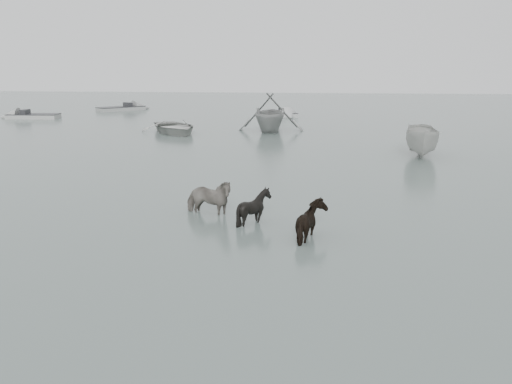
% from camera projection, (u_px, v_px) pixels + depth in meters
% --- Properties ---
extents(ground, '(140.00, 140.00, 0.00)m').
position_uv_depth(ground, '(255.00, 232.00, 16.25)').
color(ground, '#4F5E58').
rests_on(ground, ground).
extents(pony_pinto, '(1.85, 1.20, 1.44)m').
position_uv_depth(pony_pinto, '(208.00, 192.00, 17.96)').
color(pony_pinto, black).
rests_on(pony_pinto, ground).
extents(pony_dark, '(1.40, 1.54, 1.33)m').
position_uv_depth(pony_dark, '(313.00, 215.00, 15.56)').
color(pony_dark, black).
rests_on(pony_dark, ground).
extents(pony_black, '(1.29, 1.19, 1.26)m').
position_uv_depth(pony_black, '(254.00, 203.00, 17.06)').
color(pony_black, black).
rests_on(pony_black, ground).
extents(rowboat_lead, '(5.69, 6.14, 1.04)m').
position_uv_depth(rowboat_lead, '(174.00, 125.00, 38.00)').
color(rowboat_lead, '#B1B2AD').
rests_on(rowboat_lead, ground).
extents(rowboat_trail, '(4.66, 5.37, 2.77)m').
position_uv_depth(rowboat_trail, '(271.00, 111.00, 38.83)').
color(rowboat_trail, gray).
rests_on(rowboat_trail, ground).
extents(boat_small, '(2.24, 4.60, 1.71)m').
position_uv_depth(boat_small, '(423.00, 139.00, 28.90)').
color(boat_small, '#B1B1AD').
rests_on(boat_small, ground).
extents(skiff_outer, '(5.83, 2.01, 0.75)m').
position_uv_depth(skiff_outer, '(33.00, 114.00, 47.51)').
color(skiff_outer, '#A2A29E').
rests_on(skiff_outer, ground).
extents(skiff_mid, '(3.08, 4.93, 0.75)m').
position_uv_depth(skiff_mid, '(283.00, 112.00, 49.35)').
color(skiff_mid, '#A6A9A7').
rests_on(skiff_mid, ground).
extents(skiff_far, '(5.53, 5.58, 0.75)m').
position_uv_depth(skiff_far, '(121.00, 107.00, 54.86)').
color(skiff_far, gray).
rests_on(skiff_far, ground).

